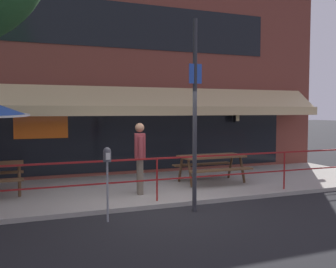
% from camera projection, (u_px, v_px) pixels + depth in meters
% --- Properties ---
extents(ground_plane, '(120.00, 120.00, 0.00)m').
position_uv_depth(ground_plane, '(162.00, 209.00, 8.05)').
color(ground_plane, black).
extents(patio_deck, '(15.00, 4.00, 0.10)m').
position_uv_depth(patio_deck, '(136.00, 188.00, 9.90)').
color(patio_deck, '#9E998E').
rests_on(patio_deck, ground).
extents(restaurant_building, '(15.00, 1.60, 6.79)m').
position_uv_depth(restaurant_building, '(115.00, 70.00, 11.76)').
color(restaurant_building, brown).
rests_on(restaurant_building, ground).
extents(patio_railing, '(13.84, 0.04, 0.97)m').
position_uv_depth(patio_railing, '(157.00, 170.00, 8.27)').
color(patio_railing, maroon).
rests_on(patio_railing, patio_deck).
extents(picnic_table_centre, '(1.80, 1.42, 0.76)m').
position_uv_depth(picnic_table_centre, '(211.00, 161.00, 10.41)').
color(picnic_table_centre, brown).
rests_on(picnic_table_centre, patio_deck).
extents(pedestrian_walking, '(0.32, 0.61, 1.71)m').
position_uv_depth(pedestrian_walking, '(140.00, 154.00, 8.98)').
color(pedestrian_walking, '#665B4C').
rests_on(pedestrian_walking, patio_deck).
extents(parking_meter_near, '(0.15, 0.16, 1.42)m').
position_uv_depth(parking_meter_near, '(107.00, 162.00, 7.02)').
color(parking_meter_near, gray).
rests_on(parking_meter_near, ground).
extents(street_sign_pole, '(0.28, 0.09, 3.97)m').
position_uv_depth(street_sign_pole, '(195.00, 114.00, 7.70)').
color(street_sign_pole, '#2D2D33').
rests_on(street_sign_pole, ground).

